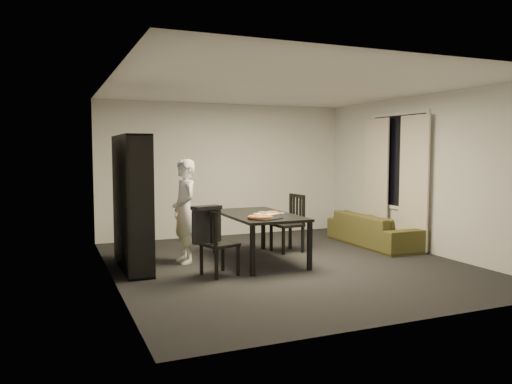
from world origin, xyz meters
name	(u,v)px	position (x,y,z in m)	size (l,w,h in m)	color
room	(287,177)	(0.00, 0.00, 1.30)	(5.01, 5.51, 2.61)	black
window_pane	(398,161)	(2.48, 0.60, 1.50)	(0.02, 1.40, 1.60)	black
window_frame	(398,161)	(2.48, 0.60, 1.50)	(0.03, 1.52, 1.72)	white
curtain_left	(414,183)	(2.40, 0.08, 1.15)	(0.03, 0.70, 2.25)	beige
curtain_right	(376,179)	(2.40, 1.12, 1.15)	(0.03, 0.70, 2.25)	beige
bookshelf	(132,202)	(-2.16, 0.60, 0.95)	(0.35, 1.50, 1.90)	black
dining_table	(259,218)	(-0.31, 0.34, 0.66)	(0.97, 1.74, 0.72)	black
chair_left	(214,239)	(-1.22, -0.29, 0.51)	(0.52, 0.52, 0.89)	black
chair_right	(292,219)	(0.49, 0.82, 0.54)	(0.49, 0.49, 0.95)	black
draped_jacket	(207,223)	(-1.34, -0.33, 0.74)	(0.43, 0.28, 0.49)	black
person	(185,211)	(-1.37, 0.66, 0.78)	(0.57, 0.37, 1.56)	white
baking_tray	(266,218)	(-0.43, -0.21, 0.73)	(0.40, 0.32, 0.01)	black
pepperoni_pizza	(260,217)	(-0.50, -0.17, 0.75)	(0.35, 0.35, 0.03)	#9B5E2D
kitchen_towel	(269,213)	(-0.15, 0.31, 0.73)	(0.40, 0.30, 0.01)	silver
pizza_slices	(269,212)	(-0.14, 0.35, 0.74)	(0.37, 0.31, 0.01)	#BB6E3A
sofa	(374,229)	(2.08, 0.71, 0.28)	(1.95, 0.76, 0.57)	#3D3C18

